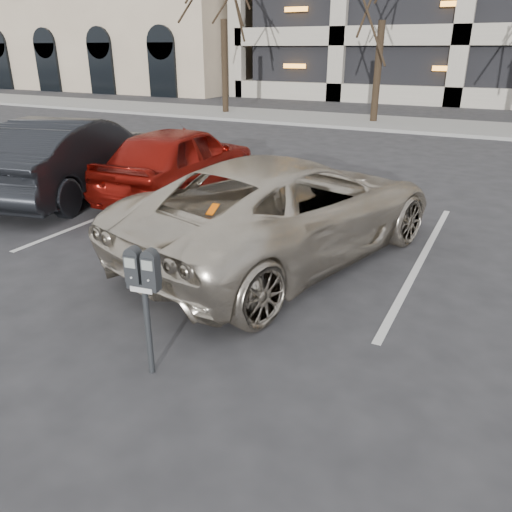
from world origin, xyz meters
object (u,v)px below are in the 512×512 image
at_px(parking_meter, 144,282).
at_px(suv_silver, 287,207).
at_px(car_dark, 74,156).
at_px(car_red, 181,160).

bearing_deg(parking_meter, suv_silver, 82.82).
bearing_deg(suv_silver, parking_meter, 106.28).
distance_m(suv_silver, car_dark, 5.42).
bearing_deg(parking_meter, car_dark, 132.77).
height_order(parking_meter, suv_silver, suv_silver).
relative_size(car_red, car_dark, 0.89).
xyz_separation_m(parking_meter, suv_silver, (-0.06, 3.28, -0.22)).
relative_size(parking_meter, car_dark, 0.26).
height_order(parking_meter, car_red, car_red).
bearing_deg(suv_silver, car_red, -16.15).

